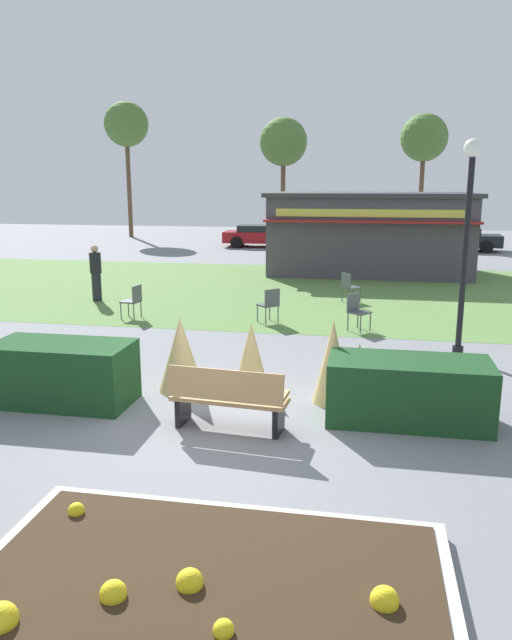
{
  "coord_description": "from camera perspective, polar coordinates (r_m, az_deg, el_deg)",
  "views": [
    {
      "loc": [
        2.07,
        -8.17,
        3.5
      ],
      "look_at": [
        0.07,
        2.54,
        1.02
      ],
      "focal_mm": 33.98,
      "sensor_mm": 36.0,
      "label": 1
    }
  ],
  "objects": [
    {
      "name": "lawn_patch",
      "position": [
        20.16,
        4.52,
        2.79
      ],
      "size": [
        36.0,
        12.0,
        0.01
      ],
      "primitive_type": "cube",
      "color": "#5B8442",
      "rests_on": "ground_plane"
    },
    {
      "name": "tree_center_bg",
      "position": [
        38.92,
        15.55,
        16.13
      ],
      "size": [
        2.8,
        2.8,
        7.52
      ],
      "color": "brown",
      "rests_on": "ground_plane"
    },
    {
      "name": "food_kiosk",
      "position": [
        24.58,
        10.64,
        8.1
      ],
      "size": [
        7.88,
        4.9,
        3.12
      ],
      "color": "#47424C",
      "rests_on": "ground_plane"
    },
    {
      "name": "parked_car_west_slot",
      "position": [
        33.98,
        0.52,
        7.99
      ],
      "size": [
        4.28,
        2.21,
        1.2
      ],
      "color": "maroon",
      "rests_on": "ground_plane"
    },
    {
      "name": "cafe_chair_north",
      "position": [
        16.17,
        -11.46,
        1.97
      ],
      "size": [
        0.5,
        0.5,
        0.89
      ],
      "color": "#4C5156",
      "rests_on": "ground_plane"
    },
    {
      "name": "person_strolling",
      "position": [
        18.83,
        -14.85,
        4.33
      ],
      "size": [
        0.34,
        0.34,
        1.69
      ],
      "rotation": [
        0.0,
        0.0,
        6.03
      ],
      "color": "#23232D",
      "rests_on": "ground_plane"
    },
    {
      "name": "flower_bed",
      "position": [
        5.78,
        -4.62,
        -23.41
      ],
      "size": [
        4.24,
        2.5,
        0.33
      ],
      "color": "beige",
      "rests_on": "ground_plane"
    },
    {
      "name": "ornamental_grass_behind_left",
      "position": [
        10.41,
        -7.1,
        -3.21
      ],
      "size": [
        0.77,
        0.77,
        1.28
      ],
      "primitive_type": "cone",
      "color": "tan",
      "rests_on": "ground_plane"
    },
    {
      "name": "park_bench",
      "position": [
        8.74,
        -2.64,
        -7.39
      ],
      "size": [
        1.74,
        0.68,
        0.95
      ],
      "color": "tan",
      "rests_on": "ground_plane"
    },
    {
      "name": "ornamental_grass_behind_right",
      "position": [
        10.5,
        -0.46,
        -3.32
      ],
      "size": [
        0.6,
        0.6,
        1.16
      ],
      "primitive_type": "cone",
      "color": "tan",
      "rests_on": "ground_plane"
    },
    {
      "name": "cafe_chair_center",
      "position": [
        14.8,
        9.45,
        1.06
      ],
      "size": [
        0.62,
        0.62,
        0.89
      ],
      "color": "#4C5156",
      "rests_on": "ground_plane"
    },
    {
      "name": "tree_right_bg",
      "position": [
        36.95,
        2.6,
        16.34
      ],
      "size": [
        2.8,
        2.8,
        7.24
      ],
      "color": "brown",
      "rests_on": "ground_plane"
    },
    {
      "name": "parked_car_east_slot",
      "position": [
        33.78,
        18.52,
        7.31
      ],
      "size": [
        4.33,
        2.31,
        1.2
      ],
      "color": "black",
      "rests_on": "ground_plane"
    },
    {
      "name": "hedge_right",
      "position": [
        9.34,
        14.16,
        -6.48
      ],
      "size": [
        2.37,
        1.1,
        0.95
      ],
      "primitive_type": "cube",
      "color": "#19421E",
      "rests_on": "ground_plane"
    },
    {
      "name": "ornamental_grass_behind_far",
      "position": [
        9.83,
        7.23,
        -3.91
      ],
      "size": [
        0.63,
        0.63,
        1.38
      ],
      "primitive_type": "cone",
      "color": "tan",
      "rests_on": "ground_plane"
    },
    {
      "name": "cafe_chair_west",
      "position": [
        15.34,
        1.31,
        1.65
      ],
      "size": [
        0.62,
        0.62,
        0.89
      ],
      "color": "#4C5156",
      "rests_on": "ground_plane"
    },
    {
      "name": "hedge_left",
      "position": [
        10.28,
        -17.76,
        -4.78
      ],
      "size": [
        2.24,
        1.1,
        1.0
      ],
      "primitive_type": "cube",
      "color": "#19421E",
      "rests_on": "ground_plane"
    },
    {
      "name": "parked_car_center_slot",
      "position": [
        33.48,
        9.01,
        7.76
      ],
      "size": [
        4.28,
        2.2,
        1.2
      ],
      "color": "#2D6638",
      "rests_on": "ground_plane"
    },
    {
      "name": "lamppost_mid",
      "position": [
        12.8,
        19.29,
        8.61
      ],
      "size": [
        0.36,
        0.36,
        4.33
      ],
      "color": "black",
      "rests_on": "ground_plane"
    },
    {
      "name": "cafe_chair_east",
      "position": [
        18.2,
        8.74,
        3.27
      ],
      "size": [
        0.62,
        0.62,
        0.89
      ],
      "color": "#4C5156",
      "rests_on": "ground_plane"
    },
    {
      "name": "ground_plane",
      "position": [
        9.12,
        -3.43,
        -9.76
      ],
      "size": [
        80.0,
        80.0,
        0.0
      ],
      "primitive_type": "plane",
      "color": "slate"
    },
    {
      "name": "tree_left_bg",
      "position": [
        41.2,
        -12.12,
        17.47
      ],
      "size": [
        2.8,
        2.8,
        8.52
      ],
      "color": "brown",
      "rests_on": "ground_plane"
    },
    {
      "name": "ornamental_grass_behind_center",
      "position": [
        10.2,
        9.65,
        -4.67
      ],
      "size": [
        0.54,
        0.54,
        0.93
      ],
      "primitive_type": "cone",
      "color": "tan",
      "rests_on": "ground_plane"
    }
  ]
}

